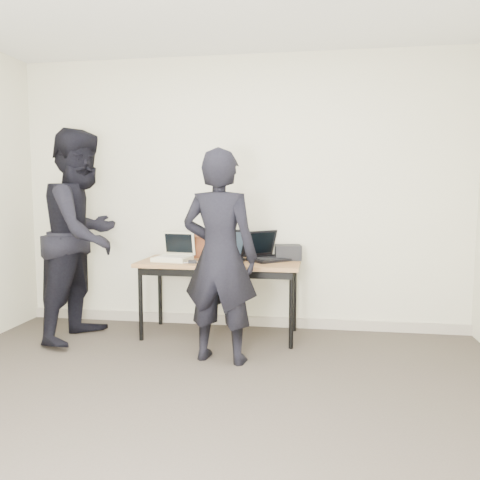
% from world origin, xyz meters
% --- Properties ---
extents(room, '(4.60, 4.60, 2.80)m').
position_xyz_m(room, '(0.00, 0.00, 1.35)').
color(room, '#3E362F').
rests_on(room, ground).
extents(desk, '(1.51, 0.68, 0.72)m').
position_xyz_m(desk, '(-0.13, 1.87, 0.66)').
color(desk, olive).
rests_on(desk, ground).
extents(laptop_beige, '(0.37, 0.36, 0.26)m').
position_xyz_m(laptop_beige, '(-0.57, 1.86, 0.77)').
color(laptop_beige, beige).
rests_on(laptop_beige, desk).
extents(laptop_center, '(0.38, 0.37, 0.29)m').
position_xyz_m(laptop_center, '(-0.09, 1.87, 0.79)').
color(laptop_center, black).
rests_on(laptop_center, desk).
extents(laptop_right, '(0.52, 0.52, 0.27)m').
position_xyz_m(laptop_right, '(0.29, 2.01, 0.78)').
color(laptop_right, black).
rests_on(laptop_right, desk).
extents(leather_satchel, '(0.38, 0.23, 0.25)m').
position_xyz_m(leather_satchel, '(-0.31, 2.10, 0.85)').
color(leather_satchel, '#5F2F19').
rests_on(leather_satchel, desk).
extents(tissue, '(0.13, 0.10, 0.08)m').
position_xyz_m(tissue, '(-0.28, 2.10, 1.00)').
color(tissue, white).
rests_on(tissue, leather_satchel).
extents(equipment_box, '(0.27, 0.24, 0.14)m').
position_xyz_m(equipment_box, '(0.50, 2.06, 0.79)').
color(equipment_box, black).
rests_on(equipment_box, desk).
extents(power_brick, '(0.08, 0.06, 0.03)m').
position_xyz_m(power_brick, '(-0.35, 1.70, 0.73)').
color(power_brick, black).
rests_on(power_brick, desk).
extents(cables, '(1.15, 0.39, 0.01)m').
position_xyz_m(cables, '(-0.18, 1.82, 0.72)').
color(cables, silver).
rests_on(cables, desk).
extents(person_typist, '(0.68, 0.50, 1.71)m').
position_xyz_m(person_typist, '(-0.01, 1.23, 0.85)').
color(person_typist, black).
rests_on(person_typist, ground).
extents(person_observer, '(0.84, 1.02, 1.93)m').
position_xyz_m(person_observer, '(-1.37, 1.64, 0.97)').
color(person_observer, black).
rests_on(person_observer, ground).
extents(baseboard, '(4.50, 0.03, 0.10)m').
position_xyz_m(baseboard, '(0.00, 2.23, 0.05)').
color(baseboard, '#A59B89').
rests_on(baseboard, ground).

